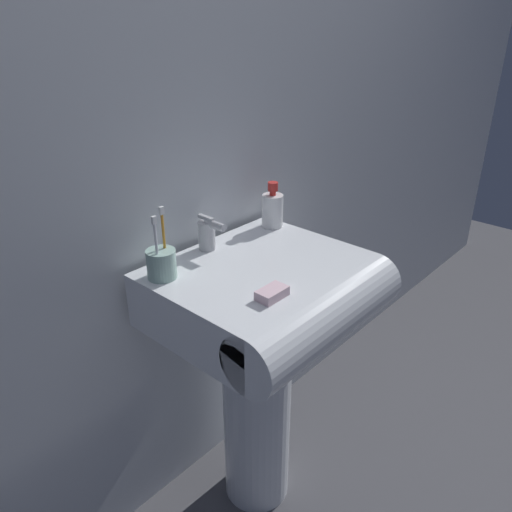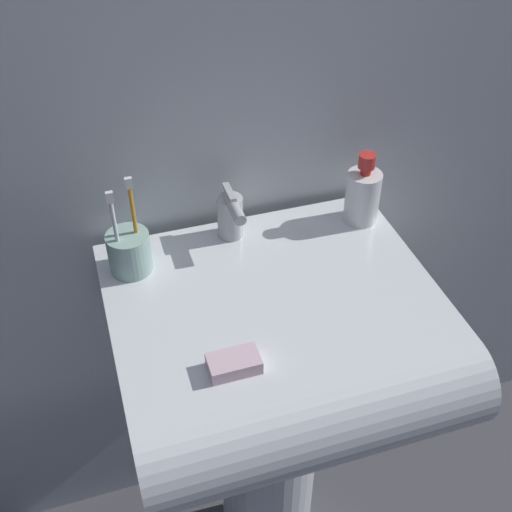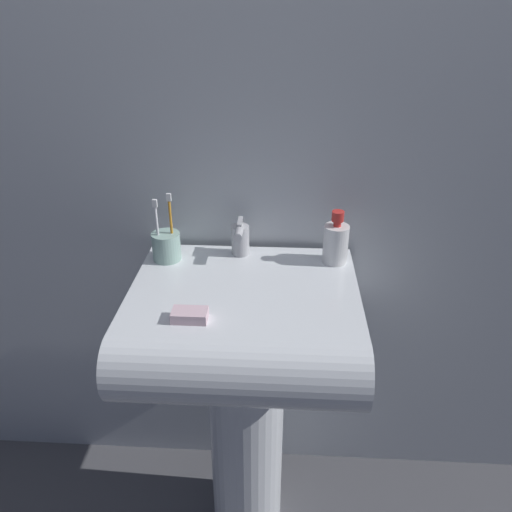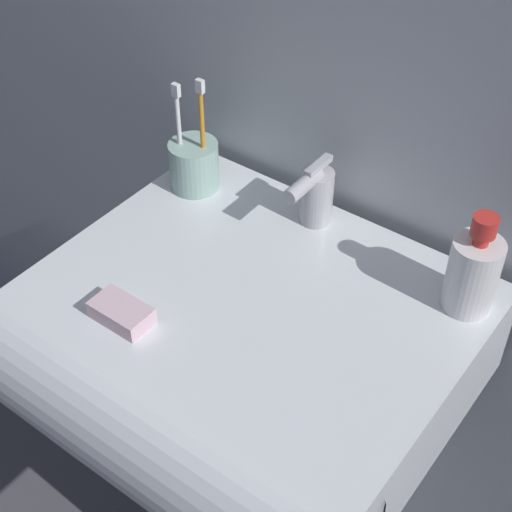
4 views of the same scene
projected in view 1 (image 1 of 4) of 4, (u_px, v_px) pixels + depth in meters
The scene contains 8 objects.
ground_plane at pixel (257, 486), 1.74m from camera, with size 6.00×6.00×0.00m, color #4C4C51.
wall_back at pixel (187, 127), 1.37m from camera, with size 5.00×0.05×2.40m, color silver.
sink_pedestal at pixel (257, 408), 1.58m from camera, with size 0.21×0.21×0.71m, color white.
sink_basin at pixel (273, 296), 1.36m from camera, with size 0.56×0.51×0.16m.
faucet at pixel (208, 233), 1.42m from camera, with size 0.05×0.10×0.10m.
toothbrush_cup at pixel (162, 263), 1.27m from camera, with size 0.08×0.08×0.19m.
soap_bottle at pixel (273, 209), 1.57m from camera, with size 0.07×0.07×0.15m.
bar_soap at pixel (272, 293), 1.19m from camera, with size 0.08×0.05×0.02m, color silver.
Camera 1 is at (-0.90, -0.81, 1.48)m, focal length 35.00 mm.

